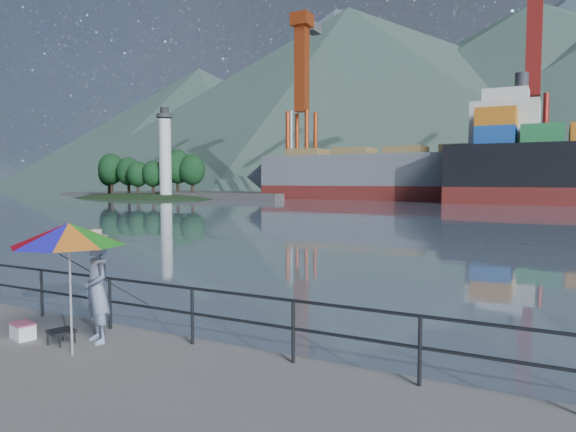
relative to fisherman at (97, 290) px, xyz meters
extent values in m
cube|color=slate|center=(-1.42, 128.98, -0.94)|extent=(500.00, 280.00, 0.00)
cube|color=#514F4C|center=(8.58, 91.98, -0.94)|extent=(200.00, 40.00, 0.40)
cylinder|color=#2D3033|center=(-1.42, 0.68, 0.06)|extent=(22.00, 0.05, 0.05)
cylinder|color=#2D3033|center=(-1.42, 0.68, -0.39)|extent=(22.00, 0.05, 0.05)
cube|color=#2D3033|center=(-1.42, 0.68, -0.44)|extent=(22.00, 0.06, 1.00)
cone|color=#385147|center=(-141.42, 188.98, 26.56)|extent=(228.80, 228.80, 55.00)
cone|color=#385147|center=(-71.42, 198.98, 36.56)|extent=(312.00, 312.00, 75.00)
cone|color=#385147|center=(-1.42, 203.98, 33.06)|extent=(282.88, 282.88, 68.00)
ellipsoid|color=#263F1E|center=(-56.42, 60.98, -0.94)|extent=(48.00, 26.40, 8.40)
cylinder|color=white|center=(-50.42, 59.98, 5.56)|extent=(2.00, 2.00, 13.00)
cylinder|color=#2D2D2D|center=(-50.42, 59.98, 13.06)|extent=(1.80, 1.80, 2.00)
cube|color=#194CA5|center=(8.58, 90.98, 1.66)|extent=(6.00, 2.40, 5.20)
cube|color=#194CA5|center=(8.58, 93.98, 2.96)|extent=(6.00, 2.40, 7.80)
imported|color=#2C4B7D|center=(0.00, 0.00, 0.00)|extent=(0.81, 0.68, 1.88)
cylinder|color=white|center=(0.17, -0.70, 0.07)|extent=(0.04, 0.04, 2.02)
cone|color=red|center=(0.17, -0.70, 1.08)|extent=(2.06, 2.06, 0.37)
cube|color=black|center=(-0.46, -0.40, -0.71)|extent=(0.49, 0.49, 0.05)
cube|color=#2D3033|center=(-0.46, -0.40, -0.84)|extent=(0.33, 0.33, 0.21)
cube|color=white|center=(-1.37, -0.51, -0.81)|extent=(0.52, 0.41, 0.26)
cylinder|color=black|center=(-0.63, 0.82, -0.94)|extent=(0.54, 1.78, 1.30)
cube|color=maroon|center=(-14.42, 73.94, -0.19)|extent=(46.70, 8.08, 2.50)
cube|color=slate|center=(-14.42, 73.94, 3.56)|extent=(46.70, 8.08, 5.00)
cube|color=silver|center=(0.52, 73.94, 9.56)|extent=(9.00, 6.79, 7.00)
camera|label=1|loc=(7.20, -6.43, 1.96)|focal=32.00mm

